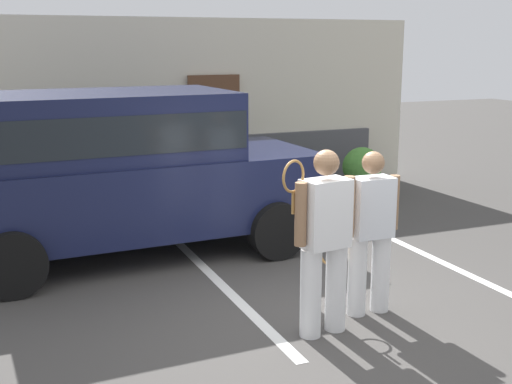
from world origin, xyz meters
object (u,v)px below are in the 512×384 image
tennis_player_man (324,240)px  potted_plant_secondary (362,170)px  potted_plant_by_porch (306,175)px  parked_suv (123,165)px  tennis_player_woman (370,231)px

tennis_player_man → potted_plant_secondary: (3.22, 4.60, -0.41)m
potted_plant_by_porch → parked_suv: bearing=-154.2°
parked_suv → tennis_player_woman: 3.35m
parked_suv → tennis_player_woman: bearing=-59.1°
parked_suv → tennis_player_woman: (1.82, -2.79, -0.31)m
tennis_player_woman → potted_plant_by_porch: 4.69m
potted_plant_secondary → tennis_player_man: bearing=-125.0°
tennis_player_man → tennis_player_woman: size_ratio=1.06×
tennis_player_man → potted_plant_by_porch: (2.18, 4.66, -0.43)m
parked_suv → potted_plant_secondary: size_ratio=5.27×
parked_suv → potted_plant_secondary: parked_suv is taller
tennis_player_man → potted_plant_by_porch: tennis_player_man is taller
tennis_player_woman → tennis_player_man: bearing=21.7°
parked_suv → tennis_player_man: bearing=-71.0°
tennis_player_woman → potted_plant_by_porch: (1.54, 4.41, -0.37)m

